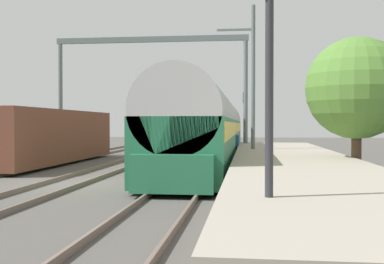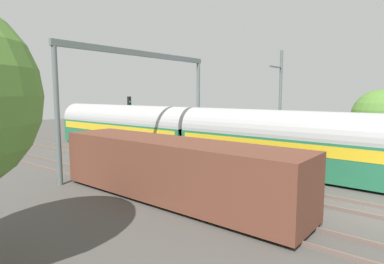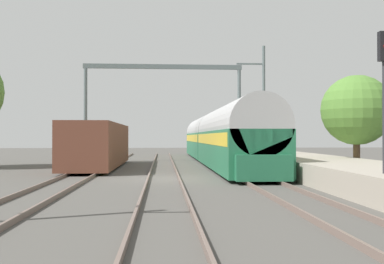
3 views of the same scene
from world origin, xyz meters
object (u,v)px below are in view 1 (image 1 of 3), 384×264
object	(u,v)px
passenger_train	(213,127)
person_crossing	(235,143)
freight_car	(49,136)
railway_signal_far	(245,113)
railway_signal_near	(269,53)
catenary_gantry	(151,70)

from	to	relation	value
passenger_train	person_crossing	xyz separation A→B (m)	(1.43, -2.15, -0.94)
freight_car	railway_signal_far	distance (m)	18.42
freight_car	railway_signal_far	bearing A→B (deg)	55.90
person_crossing	railway_signal_near	bearing A→B (deg)	92.73
catenary_gantry	railway_signal_far	bearing A→B (deg)	54.91
person_crossing	catenary_gantry	distance (m)	7.93
catenary_gantry	railway_signal_near	bearing A→B (deg)	-73.57
freight_car	catenary_gantry	world-z (taller)	catenary_gantry
person_crossing	railway_signal_far	distance (m)	12.02
freight_car	catenary_gantry	size ratio (longest dim) A/B	1.02
passenger_train	railway_signal_near	size ratio (longest dim) A/B	6.31
passenger_train	railway_signal_near	distance (m)	21.84
person_crossing	catenary_gantry	bearing A→B (deg)	-29.71
person_crossing	railway_signal_near	size ratio (longest dim) A/B	0.33
railway_signal_far	freight_car	bearing A→B (deg)	-124.10
passenger_train	person_crossing	world-z (taller)	passenger_train
passenger_train	railway_signal_far	distance (m)	9.93
railway_signal_near	railway_signal_far	distance (m)	31.35
railway_signal_near	catenary_gantry	bearing A→B (deg)	106.43
passenger_train	railway_signal_near	bearing A→B (deg)	-83.43
railway_signal_near	railway_signal_far	bearing A→B (deg)	91.05
passenger_train	freight_car	xyz separation A→B (m)	(-8.37, -5.51, -0.50)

